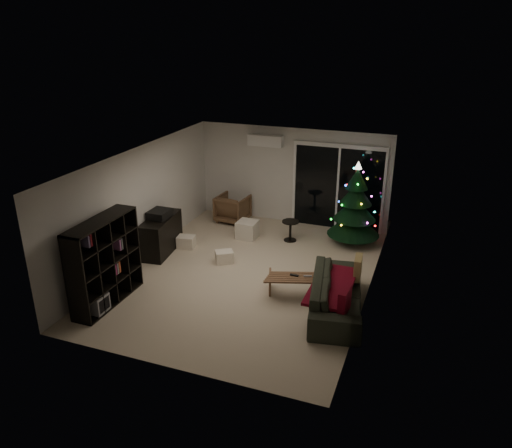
# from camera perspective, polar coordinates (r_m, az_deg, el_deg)

# --- Properties ---
(room) EXTENTS (6.50, 7.51, 2.60)m
(room) POSITION_cam_1_polar(r_m,az_deg,el_deg) (11.29, 3.81, 1.73)
(room) COLOR beige
(room) RESTS_ON ground
(bookshelf) EXTENTS (0.62, 1.70, 1.66)m
(bookshelf) POSITION_cam_1_polar(r_m,az_deg,el_deg) (9.73, -17.87, -3.97)
(bookshelf) COLOR black
(bookshelf) RESTS_ON floor
(media_cabinet) EXTENTS (0.66, 1.39, 0.84)m
(media_cabinet) POSITION_cam_1_polar(r_m,az_deg,el_deg) (11.60, -10.79, -1.22)
(media_cabinet) COLOR black
(media_cabinet) RESTS_ON floor
(stereo) EXTENTS (0.42, 0.50, 0.18)m
(stereo) POSITION_cam_1_polar(r_m,az_deg,el_deg) (11.42, -10.97, 1.12)
(stereo) COLOR black
(stereo) RESTS_ON media_cabinet
(armchair) EXTENTS (0.84, 0.86, 0.72)m
(armchair) POSITION_cam_1_polar(r_m,az_deg,el_deg) (13.21, -2.68, 1.79)
(armchair) COLOR brown
(armchair) RESTS_ON floor
(ottoman) EXTENTS (0.48, 0.48, 0.42)m
(ottoman) POSITION_cam_1_polar(r_m,az_deg,el_deg) (12.23, -0.98, -0.63)
(ottoman) COLOR beige
(ottoman) RESTS_ON floor
(cardboard_box_a) EXTENTS (0.44, 0.37, 0.28)m
(cardboard_box_a) POSITION_cam_1_polar(r_m,az_deg,el_deg) (11.83, -7.98, -2.04)
(cardboard_box_a) COLOR #F8E9CD
(cardboard_box_a) RESTS_ON floor
(cardboard_box_b) EXTENTS (0.47, 0.44, 0.26)m
(cardboard_box_b) POSITION_cam_1_polar(r_m,az_deg,el_deg) (11.03, -3.65, -3.76)
(cardboard_box_b) COLOR #F8E9CD
(cardboard_box_b) RESTS_ON floor
(side_table) EXTENTS (0.50, 0.50, 0.51)m
(side_table) POSITION_cam_1_polar(r_m,az_deg,el_deg) (12.07, 3.94, -0.78)
(side_table) COLOR black
(side_table) RESTS_ON floor
(floor_lamp) EXTENTS (0.24, 0.24, 1.53)m
(floor_lamp) POSITION_cam_1_polar(r_m,az_deg,el_deg) (13.65, -0.51, 4.28)
(floor_lamp) COLOR black
(floor_lamp) RESTS_ON floor
(sofa) EXTENTS (1.27, 2.39, 0.66)m
(sofa) POSITION_cam_1_polar(r_m,az_deg,el_deg) (9.29, 9.22, -7.88)
(sofa) COLOR #292C23
(sofa) RESTS_ON floor
(sofa_throw) EXTENTS (0.71, 1.64, 0.05)m
(sofa_throw) POSITION_cam_1_polar(r_m,az_deg,el_deg) (9.23, 8.67, -6.99)
(sofa_throw) COLOR #540A1A
(sofa_throw) RESTS_ON sofa
(cushion_a) EXTENTS (0.17, 0.45, 0.44)m
(cushion_a) POSITION_cam_1_polar(r_m,az_deg,el_deg) (9.70, 11.56, -4.91)
(cushion_a) COLOR #9C8B54
(cushion_a) RESTS_ON sofa
(cushion_b) EXTENTS (0.16, 0.45, 0.44)m
(cushion_b) POSITION_cam_1_polar(r_m,az_deg,el_deg) (8.57, 10.08, -8.64)
(cushion_b) COLOR #540A1A
(cushion_b) RESTS_ON sofa
(coffee_table) EXTENTS (1.42, 0.87, 0.42)m
(coffee_table) POSITION_cam_1_polar(r_m,az_deg,el_deg) (9.69, 5.22, -7.16)
(coffee_table) COLOR brown
(coffee_table) RESTS_ON floor
(remote_a) EXTENTS (0.17, 0.05, 0.02)m
(remote_a) POSITION_cam_1_polar(r_m,az_deg,el_deg) (9.62, 4.41, -5.85)
(remote_a) COLOR black
(remote_a) RESTS_ON coffee_table
(remote_b) EXTENTS (0.16, 0.10, 0.02)m
(remote_b) POSITION_cam_1_polar(r_m,az_deg,el_deg) (9.60, 5.93, -5.95)
(remote_b) COLOR slate
(remote_b) RESTS_ON coffee_table
(christmas_tree) EXTENTS (1.47, 1.47, 2.01)m
(christmas_tree) POSITION_cam_1_polar(r_m,az_deg,el_deg) (11.88, 11.29, 2.33)
(christmas_tree) COLOR black
(christmas_tree) RESTS_ON floor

